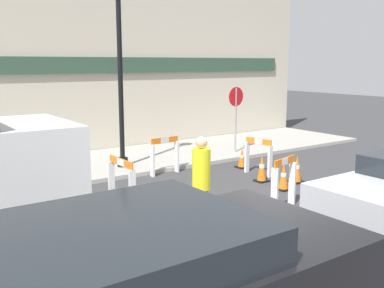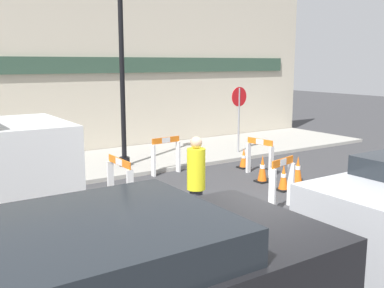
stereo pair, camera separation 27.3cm
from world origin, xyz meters
name	(u,v)px [view 2 (the right image)]	position (x,y,z in m)	size (l,w,h in m)	color
ground_plane	(264,228)	(0.00, 0.00, 0.00)	(60.00, 60.00, 0.00)	#38383A
sidewalk_slab	(117,161)	(0.00, 6.25, 0.05)	(18.00, 3.51, 0.10)	#9E9B93
storefront_facade	(90,67)	(0.00, 8.08, 2.75)	(18.00, 0.22, 5.50)	#BCB29E
streetlamp_post	(121,49)	(-0.15, 5.40, 3.23)	(0.44, 0.44, 4.84)	black
stop_sign	(239,109)	(3.65, 5.17, 1.47)	(0.60, 0.06, 2.04)	gray
barricade_0	(166,154)	(0.55, 4.35, 0.53)	(0.85, 0.19, 0.98)	white
barricade_1	(120,179)	(-1.53, 2.68, 0.54)	(0.14, 0.99, 0.97)	white
barricade_2	(282,183)	(0.98, 0.58, 0.55)	(0.77, 0.32, 1.04)	white
barricade_3	(260,156)	(2.50, 2.91, 0.51)	(0.26, 0.82, 0.96)	white
traffic_cone_0	(298,170)	(2.73, 1.80, 0.32)	(0.30, 0.30, 0.67)	black
traffic_cone_1	(284,178)	(1.99, 1.53, 0.29)	(0.30, 0.30, 0.61)	black
traffic_cone_2	(262,169)	(2.09, 2.35, 0.32)	(0.30, 0.30, 0.67)	black
traffic_cone_3	(244,159)	(2.68, 3.74, 0.26)	(0.30, 0.30, 0.55)	black
person_worker	(196,183)	(-1.22, 0.36, 0.93)	(0.42, 0.42, 1.70)	#33333D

